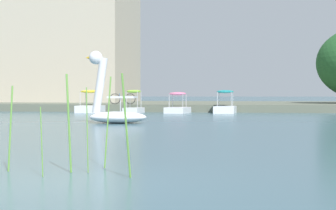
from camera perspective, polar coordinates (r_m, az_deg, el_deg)
name	(u,v)px	position (r m, az deg, el deg)	size (l,w,h in m)	color
ground_plane	(51,186)	(8.51, -11.08, -7.53)	(436.75, 436.75, 0.00)	#385966
shore_bank_far	(226,106)	(48.68, 5.53, -0.07)	(130.41, 18.57, 0.51)	#5B6051
swan_boat	(114,106)	(25.50, -5.20, -0.13)	(2.66, 1.50, 3.07)	white
pedal_boat_teal	(225,106)	(38.13, 5.45, -0.12)	(1.36, 2.22, 1.47)	white
pedal_boat_pink	(178,107)	(38.14, 0.93, -0.20)	(1.51, 2.26, 1.34)	white
pedal_boat_lime	(134,106)	(38.68, -3.28, -0.06)	(1.12, 1.84, 1.49)	white
pedal_boat_yellow	(90,106)	(39.52, -7.40, -0.07)	(1.44, 2.42, 1.49)	white
bicycle_parked	(123,99)	(41.56, -4.35, 0.59)	(1.74, 0.49, 0.75)	black
parked_van	(1,90)	(54.10, -15.57, 1.41)	(4.67, 2.67, 1.97)	silver
apartment_block	(28,23)	(56.64, -13.21, 7.58)	(18.93, 10.24, 14.30)	#B2A893
reed_clump_foreground	(55,128)	(9.83, -10.68, -2.17)	(2.83, 1.39, 1.59)	#568E38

